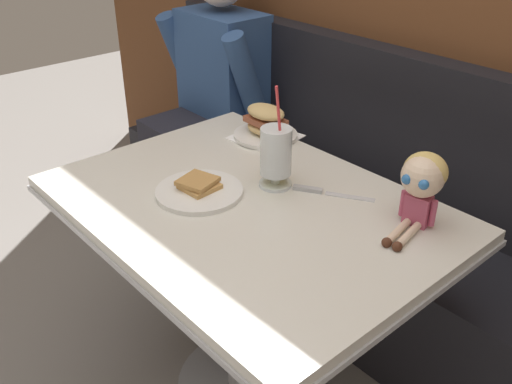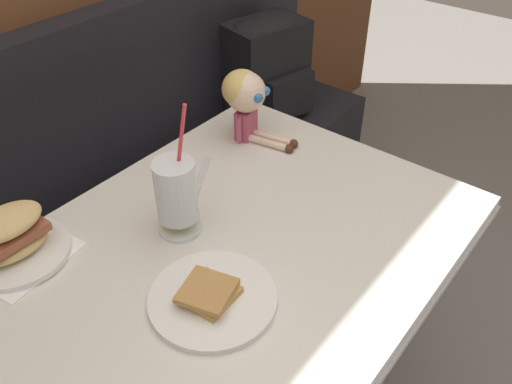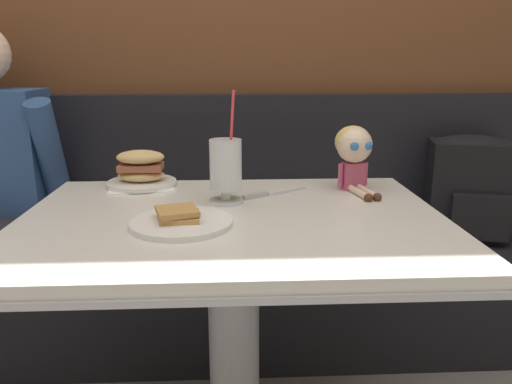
{
  "view_description": "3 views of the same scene",
  "coord_description": "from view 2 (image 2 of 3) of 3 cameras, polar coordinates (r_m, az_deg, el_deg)",
  "views": [
    {
      "loc": [
        1.04,
        -0.71,
        1.54
      ],
      "look_at": [
        0.03,
        0.19,
        0.78
      ],
      "focal_mm": 40.06,
      "sensor_mm": 36.0,
      "label": 1
    },
    {
      "loc": [
        -0.6,
        -0.38,
        1.54
      ],
      "look_at": [
        0.12,
        0.19,
        0.82
      ],
      "focal_mm": 37.2,
      "sensor_mm": 36.0,
      "label": 2
    },
    {
      "loc": [
        0.0,
        -1.05,
        1.13
      ],
      "look_at": [
        0.07,
        0.18,
        0.8
      ],
      "focal_mm": 34.67,
      "sensor_mm": 36.0,
      "label": 3
    }
  ],
  "objects": [
    {
      "name": "seated_doll",
      "position": [
        1.44,
        -1.12,
        10.32
      ],
      "size": [
        0.13,
        0.23,
        0.2
      ],
      "color": "#B74C6B",
      "rests_on": "diner_table"
    },
    {
      "name": "milkshake_glass",
      "position": [
        1.14,
        -8.55,
        -0.27
      ],
      "size": [
        0.1,
        0.1,
        0.31
      ],
      "color": "silver",
      "rests_on": "diner_table"
    },
    {
      "name": "booth_bench",
      "position": [
        1.8,
        -18.03,
        -6.59
      ],
      "size": [
        2.6,
        0.48,
        1.0
      ],
      "color": "black",
      "rests_on": "ground"
    },
    {
      "name": "butter_knife",
      "position": [
        1.3,
        -6.58,
        -0.02
      ],
      "size": [
        0.21,
        0.14,
        0.01
      ],
      "color": "silver",
      "rests_on": "diner_table"
    },
    {
      "name": "backpack",
      "position": [
        2.11,
        1.2,
        13.41
      ],
      "size": [
        0.34,
        0.3,
        0.41
      ],
      "color": "black",
      "rests_on": "booth_bench"
    },
    {
      "name": "diner_table",
      "position": [
        1.29,
        -2.87,
        -12.41
      ],
      "size": [
        1.11,
        0.81,
        0.74
      ],
      "color": "silver",
      "rests_on": "ground"
    },
    {
      "name": "toast_plate",
      "position": [
        1.04,
        -4.78,
        -11.21
      ],
      "size": [
        0.25,
        0.25,
        0.04
      ],
      "color": "white",
      "rests_on": "diner_table"
    },
    {
      "name": "sandwich_plate",
      "position": [
        1.21,
        -24.69,
        -4.65
      ],
      "size": [
        0.23,
        0.23,
        0.12
      ],
      "color": "white",
      "rests_on": "diner_table"
    }
  ]
}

